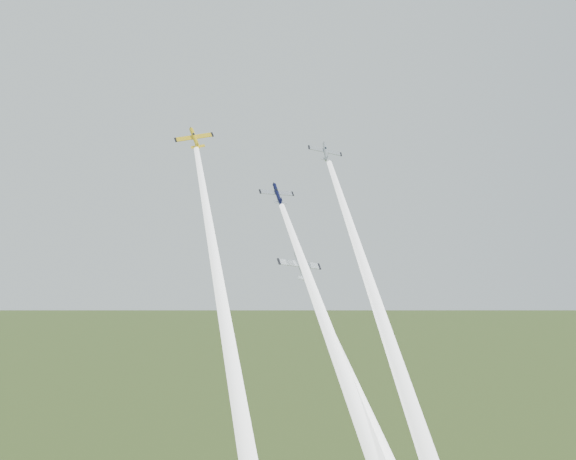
{
  "coord_description": "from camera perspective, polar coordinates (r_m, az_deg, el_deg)",
  "views": [
    {
      "loc": [
        -5.21,
        -130.27,
        89.24
      ],
      "look_at": [
        0.0,
        -6.0,
        92.0
      ],
      "focal_mm": 45.0,
      "sensor_mm": 36.0,
      "label": 1
    }
  ],
  "objects": [
    {
      "name": "plane_yellow",
      "position": [
        135.76,
        -7.39,
        7.21
      ],
      "size": [
        9.12,
        7.21,
        7.2
      ],
      "primitive_type": null,
      "rotation": [
        0.79,
        -0.19,
        0.23
      ],
      "color": "yellow"
    },
    {
      "name": "smoke_trail_yellow",
      "position": [
        105.88,
        -5.11,
        -6.44
      ],
      "size": [
        15.6,
        55.02,
        56.51
      ],
      "primitive_type": null,
      "rotation": [
        -0.78,
        0.0,
        0.23
      ],
      "color": "white"
    },
    {
      "name": "plane_navy",
      "position": [
        131.88,
        -0.85,
        2.89
      ],
      "size": [
        7.92,
        7.32,
        5.7
      ],
      "primitive_type": null,
      "rotation": [
        0.79,
        0.04,
        0.33
      ],
      "color": "black"
    },
    {
      "name": "smoke_trail_navy",
      "position": [
        111.59,
        3.2,
        -8.0
      ],
      "size": [
        16.25,
        40.86,
        42.68
      ],
      "primitive_type": null,
      "rotation": [
        -0.78,
        0.0,
        0.33
      ],
      "color": "white"
    },
    {
      "name": "plane_silver_right",
      "position": [
        136.3,
        2.98,
        6.2
      ],
      "size": [
        6.86,
        6.79,
        6.56
      ],
      "primitive_type": null,
      "rotation": [
        0.79,
        0.18,
        0.21
      ],
      "color": "#A5ACB2"
    },
    {
      "name": "smoke_trail_silver_right",
      "position": [
        109.55,
        7.29,
        -6.6
      ],
      "size": [
        13.42,
        52.09,
        53.2
      ],
      "primitive_type": null,
      "rotation": [
        -0.78,
        0.0,
        0.21
      ],
      "color": "white"
    },
    {
      "name": "plane_silver_low",
      "position": [
        122.43,
        1.0,
        -2.83
      ],
      "size": [
        9.61,
        9.64,
        7.64
      ],
      "primitive_type": null,
      "rotation": [
        0.79,
        0.12,
        0.42
      ],
      "color": "silver"
    },
    {
      "name": "smoke_trail_silver_low",
      "position": [
        105.89,
        7.08,
        -15.9
      ],
      "size": [
        20.51,
        41.01,
        44.23
      ],
      "primitive_type": null,
      "rotation": [
        -0.78,
        0.0,
        0.42
      ],
      "color": "white"
    }
  ]
}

